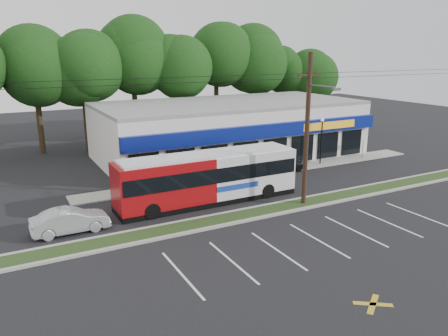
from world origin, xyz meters
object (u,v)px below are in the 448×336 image
utility_pole (306,126)px  metrobus (208,176)px  car_dark (281,163)px  car_silver (70,221)px  pedestrian_a (255,172)px  pedestrian_b (261,170)px  sign_post (363,143)px  lamp_post (322,136)px

utility_pole → metrobus: size_ratio=3.91×
metrobus → car_dark: bearing=24.1°
car_silver → pedestrian_a: size_ratio=2.73×
pedestrian_a → pedestrian_b: bearing=162.8°
utility_pole → pedestrian_b: (0.74, 6.33, -4.56)m
car_silver → pedestrian_a: (14.62, 3.62, 0.08)m
utility_pole → pedestrian_b: size_ratio=29.44×
sign_post → metrobus: 18.89m
car_dark → pedestrian_a: pedestrian_a is taller
lamp_post → car_silver: size_ratio=0.99×
car_dark → car_silver: 18.81m
utility_pole → metrobus: 7.32m
car_dark → car_silver: (-18.13, -5.00, -0.03)m
car_silver → car_dark: bearing=-75.2°
lamp_post → sign_post: size_ratio=1.91×
sign_post → car_dark: (-9.57, -0.07, -0.82)m
metrobus → utility_pole: bearing=-34.2°
pedestrian_a → lamp_post: bearing=163.2°
metrobus → car_dark: size_ratio=2.95×
car_dark → pedestrian_b: 3.12m
lamp_post → sign_post: 5.13m
car_dark → pedestrian_b: (-2.85, -1.25, 0.11)m
lamp_post → car_dark: bearing=-176.2°
utility_pole → car_dark: (3.60, 7.57, -4.68)m
utility_pole → pedestrian_a: bearing=89.2°
utility_pole → car_silver: bearing=170.0°
sign_post → pedestrian_b: sign_post is taller
lamp_post → pedestrian_b: 7.80m
pedestrian_b → lamp_post: bearing=-159.2°
metrobus → pedestrian_b: size_ratio=7.52×
lamp_post → metrobus: (-13.45, -4.30, -0.85)m
car_dark → car_silver: car_dark is taller
lamp_post → metrobus: lamp_post is taller
pedestrian_b → sign_post: bearing=-164.9°
sign_post → car_dark: sign_post is taller
car_dark → sign_post: bearing=-89.6°
utility_pole → sign_post: (13.17, 7.65, -3.86)m
lamp_post → pedestrian_b: lamp_post is taller
lamp_post → car_silver: (-22.70, -5.30, -1.96)m
pedestrian_a → pedestrian_b: size_ratio=0.93×
sign_post → pedestrian_a: sign_post is taller
pedestrian_a → sign_post: bearing=157.8°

